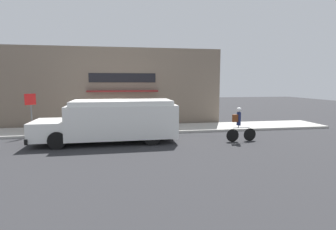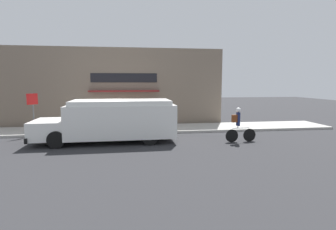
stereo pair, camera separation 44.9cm
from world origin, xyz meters
name	(u,v)px [view 1 (the left image)]	position (x,y,z in m)	size (l,w,h in m)	color
ground_plane	(104,136)	(0.00, 0.00, 0.00)	(70.00, 70.00, 0.00)	#2B2B2D
sidewalk	(105,130)	(0.00, 1.37, 0.07)	(28.00, 2.74, 0.14)	#ADAAA3
storefront	(106,87)	(0.03, 3.08, 2.59)	(15.51, 0.78, 5.17)	#756656
school_bus	(114,120)	(0.62, -1.56, 1.07)	(6.75, 2.82, 2.05)	white
cyclist	(239,125)	(6.70, -2.55, 0.85)	(1.56, 0.23, 1.70)	black
stop_sign_post	(31,106)	(-3.82, 0.61, 1.63)	(0.45, 0.45, 2.22)	slate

